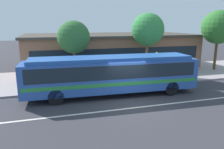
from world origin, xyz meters
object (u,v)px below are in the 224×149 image
at_px(pedestrian_waiting_near_sign, 68,72).
at_px(street_tree_far_end, 218,27).
at_px(transit_bus, 112,73).
at_px(street_tree_near_stop, 74,37).
at_px(street_tree_mid_block, 148,30).
at_px(bus_stop_sign, 156,63).

distance_m(pedestrian_waiting_near_sign, street_tree_far_end, 16.07).
bearing_deg(transit_bus, street_tree_near_stop, 112.91).
height_order(transit_bus, street_tree_near_stop, street_tree_near_stop).
relative_size(street_tree_mid_block, street_tree_far_end, 0.94).
height_order(transit_bus, street_tree_mid_block, street_tree_mid_block).
distance_m(pedestrian_waiting_near_sign, street_tree_near_stop, 3.16).
xyz_separation_m(street_tree_mid_block, street_tree_far_end, (8.10, 0.21, 0.18)).
height_order(pedestrian_waiting_near_sign, street_tree_far_end, street_tree_far_end).
xyz_separation_m(bus_stop_sign, street_tree_near_stop, (-6.38, 2.90, 2.06)).
bearing_deg(bus_stop_sign, street_tree_mid_block, 81.25).
height_order(bus_stop_sign, street_tree_far_end, street_tree_far_end).
distance_m(street_tree_near_stop, street_tree_far_end, 14.92).
distance_m(transit_bus, bus_stop_sign, 4.75).
height_order(transit_bus, bus_stop_sign, transit_bus).
relative_size(transit_bus, street_tree_mid_block, 2.07).
bearing_deg(pedestrian_waiting_near_sign, bus_stop_sign, -11.17).
xyz_separation_m(transit_bus, pedestrian_waiting_near_sign, (-2.73, 3.26, -0.49)).
xyz_separation_m(pedestrian_waiting_near_sign, street_tree_mid_block, (7.52, 1.32, 3.28)).
bearing_deg(street_tree_mid_block, bus_stop_sign, -98.75).
xyz_separation_m(pedestrian_waiting_near_sign, street_tree_far_end, (15.62, 1.53, 3.46)).
bearing_deg(bus_stop_sign, transit_bus, -156.99).
relative_size(transit_bus, bus_stop_sign, 4.78).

